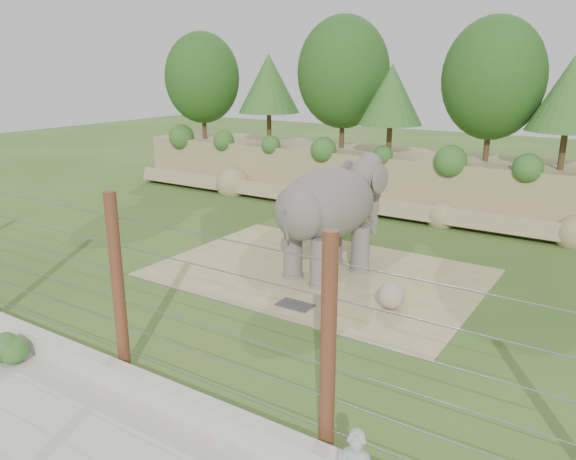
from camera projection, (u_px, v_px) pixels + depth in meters
The scene contains 10 objects.
ground at pixel (249, 301), 15.84m from camera, with size 90.00×90.00×0.00m, color #345E1E.
back_embankment at pixel (432, 123), 24.61m from camera, with size 30.00×5.52×8.77m.
dirt_patch at pixel (318, 273), 17.99m from camera, with size 10.00×7.00×0.02m, color #9A8E5B.
drain_grate at pixel (295, 305), 15.50m from camera, with size 1.00×0.60×0.03m, color #262628.
elephant at pixel (328, 220), 17.40m from camera, with size 1.89×4.41×3.57m, color #66605C, non-canonical shape.
stone_ball at pixel (391, 295), 15.23m from camera, with size 0.75×0.75×0.75m, color gray.
retaining_wall at pixel (106, 371), 11.75m from camera, with size 26.00×0.35×0.50m, color #B8B5AC.
walkway at pixel (19, 431), 10.21m from camera, with size 26.00×4.00×0.01m, color #B8B5AC.
barrier_fence at pixel (118, 285), 11.66m from camera, with size 20.26×0.26×4.00m.
walkway_shrub at pixel (3, 351), 12.35m from camera, with size 0.69×0.69×0.69m, color #285E1F.
Camera 1 is at (8.89, -11.67, 6.40)m, focal length 35.00 mm.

